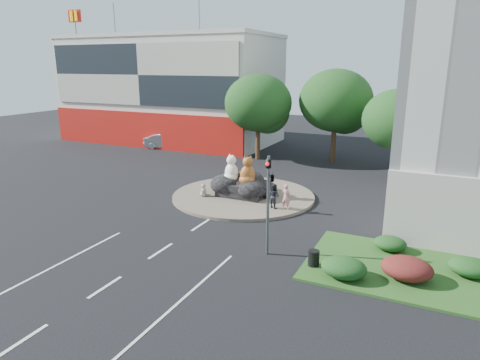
{
  "coord_description": "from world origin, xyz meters",
  "views": [
    {
      "loc": [
        12.14,
        -16.29,
        9.17
      ],
      "look_at": [
        0.92,
        7.48,
        2.0
      ],
      "focal_mm": 32.0,
      "sensor_mm": 36.0,
      "label": 1
    }
  ],
  "objects_px": {
    "cat_white": "(231,168)",
    "cat_tabby": "(248,170)",
    "pedestrian_pink": "(286,197)",
    "pedestrian_dark": "(274,196)",
    "parked_car": "(168,141)",
    "kitten_calico": "(203,190)",
    "kitten_white": "(258,195)",
    "litter_bin": "(314,258)"
  },
  "relations": [
    {
      "from": "pedestrian_pink",
      "to": "pedestrian_dark",
      "type": "xyz_separation_m",
      "value": [
        -0.8,
        -0.0,
        -0.03
      ]
    },
    {
      "from": "kitten_white",
      "to": "cat_tabby",
      "type": "bearing_deg",
      "value": 146.94
    },
    {
      "from": "kitten_calico",
      "to": "kitten_white",
      "type": "distance_m",
      "value": 3.86
    },
    {
      "from": "cat_white",
      "to": "cat_tabby",
      "type": "bearing_deg",
      "value": 18.74
    },
    {
      "from": "pedestrian_dark",
      "to": "litter_bin",
      "type": "height_order",
      "value": "pedestrian_dark"
    },
    {
      "from": "litter_bin",
      "to": "cat_tabby",
      "type": "bearing_deg",
      "value": 130.88
    },
    {
      "from": "cat_white",
      "to": "kitten_white",
      "type": "height_order",
      "value": "cat_white"
    },
    {
      "from": "cat_tabby",
      "to": "pedestrian_pink",
      "type": "distance_m",
      "value": 3.7
    },
    {
      "from": "kitten_white",
      "to": "parked_car",
      "type": "height_order",
      "value": "parked_car"
    },
    {
      "from": "pedestrian_dark",
      "to": "kitten_white",
      "type": "bearing_deg",
      "value": -8.12
    },
    {
      "from": "cat_white",
      "to": "parked_car",
      "type": "xyz_separation_m",
      "value": [
        -14.33,
        12.91,
        -1.26
      ]
    },
    {
      "from": "cat_tabby",
      "to": "pedestrian_dark",
      "type": "distance_m",
      "value": 3.03
    },
    {
      "from": "cat_white",
      "to": "kitten_calico",
      "type": "bearing_deg",
      "value": -111.57
    },
    {
      "from": "cat_tabby",
      "to": "pedestrian_pink",
      "type": "xyz_separation_m",
      "value": [
        3.26,
        -1.36,
        -1.1
      ]
    },
    {
      "from": "cat_white",
      "to": "pedestrian_dark",
      "type": "xyz_separation_m",
      "value": [
        3.81,
        -1.56,
        -1.1
      ]
    },
    {
      "from": "kitten_calico",
      "to": "parked_car",
      "type": "bearing_deg",
      "value": -178.79
    },
    {
      "from": "kitten_calico",
      "to": "pedestrian_pink",
      "type": "distance_m",
      "value": 6.15
    },
    {
      "from": "cat_white",
      "to": "pedestrian_pink",
      "type": "height_order",
      "value": "cat_white"
    },
    {
      "from": "parked_car",
      "to": "kitten_calico",
      "type": "bearing_deg",
      "value": -151.36
    },
    {
      "from": "pedestrian_pink",
      "to": "kitten_calico",
      "type": "bearing_deg",
      "value": -0.95
    },
    {
      "from": "pedestrian_dark",
      "to": "litter_bin",
      "type": "distance_m",
      "value": 8.14
    },
    {
      "from": "kitten_calico",
      "to": "pedestrian_pink",
      "type": "xyz_separation_m",
      "value": [
        6.14,
        -0.21,
        0.36
      ]
    },
    {
      "from": "kitten_calico",
      "to": "parked_car",
      "type": "distance_m",
      "value": 19.16
    },
    {
      "from": "cat_tabby",
      "to": "pedestrian_dark",
      "type": "xyz_separation_m",
      "value": [
        2.46,
        -1.36,
        -1.13
      ]
    },
    {
      "from": "cat_tabby",
      "to": "parked_car",
      "type": "height_order",
      "value": "cat_tabby"
    },
    {
      "from": "cat_white",
      "to": "litter_bin",
      "type": "bearing_deg",
      "value": -17.6
    },
    {
      "from": "pedestrian_pink",
      "to": "pedestrian_dark",
      "type": "relative_size",
      "value": 1.04
    },
    {
      "from": "parked_car",
      "to": "litter_bin",
      "type": "distance_m",
      "value": 31.05
    },
    {
      "from": "pedestrian_pink",
      "to": "parked_car",
      "type": "xyz_separation_m",
      "value": [
        -18.94,
        14.47,
        -0.18
      ]
    },
    {
      "from": "parked_car",
      "to": "litter_bin",
      "type": "bearing_deg",
      "value": -146.36
    },
    {
      "from": "cat_tabby",
      "to": "kitten_calico",
      "type": "height_order",
      "value": "cat_tabby"
    },
    {
      "from": "cat_white",
      "to": "parked_car",
      "type": "height_order",
      "value": "cat_white"
    },
    {
      "from": "cat_white",
      "to": "cat_tabby",
      "type": "distance_m",
      "value": 1.36
    },
    {
      "from": "cat_tabby",
      "to": "litter_bin",
      "type": "distance_m",
      "value": 10.83
    },
    {
      "from": "kitten_calico",
      "to": "cat_tabby",
      "type": "bearing_deg",
      "value": 70.89
    },
    {
      "from": "pedestrian_pink",
      "to": "cat_white",
      "type": "bearing_deg",
      "value": -17.6
    },
    {
      "from": "kitten_white",
      "to": "litter_bin",
      "type": "relative_size",
      "value": 0.97
    },
    {
      "from": "pedestrian_pink",
      "to": "parked_car",
      "type": "relative_size",
      "value": 0.32
    },
    {
      "from": "kitten_white",
      "to": "pedestrian_dark",
      "type": "relative_size",
      "value": 0.45
    },
    {
      "from": "cat_tabby",
      "to": "pedestrian_pink",
      "type": "bearing_deg",
      "value": -57.16
    },
    {
      "from": "kitten_calico",
      "to": "pedestrian_dark",
      "type": "bearing_deg",
      "value": 46.93
    },
    {
      "from": "kitten_white",
      "to": "parked_car",
      "type": "relative_size",
      "value": 0.14
    }
  ]
}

